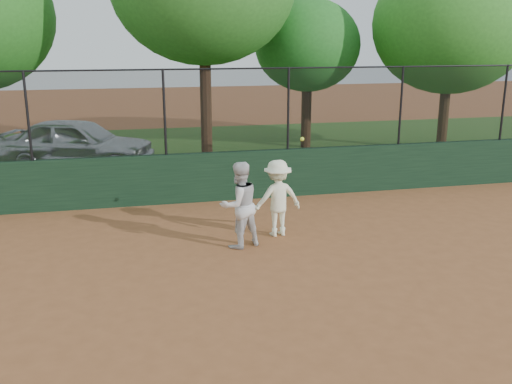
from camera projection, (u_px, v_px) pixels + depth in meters
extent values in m
plane|color=#975831|center=(237.00, 313.00, 8.30)|extent=(80.00, 80.00, 0.00)
cube|color=#17331E|center=(188.00, 178.00, 13.78)|extent=(26.00, 0.20, 1.20)
cube|color=#244A17|center=(168.00, 155.00, 19.58)|extent=(36.00, 12.00, 0.01)
imported|color=#AEB4B8|center=(78.00, 143.00, 17.31)|extent=(4.93, 3.28, 1.56)
imported|color=silver|center=(239.00, 205.00, 10.75)|extent=(0.98, 0.87, 1.66)
imported|color=white|center=(277.00, 198.00, 11.41)|extent=(1.06, 0.69, 1.55)
sphere|color=#DBF937|center=(302.00, 139.00, 10.86)|extent=(0.08, 0.08, 0.08)
cube|color=black|center=(186.00, 112.00, 13.36)|extent=(26.00, 0.02, 2.00)
cylinder|color=black|center=(185.00, 69.00, 13.11)|extent=(26.00, 0.04, 0.04)
cylinder|color=black|center=(28.00, 116.00, 12.59)|extent=(0.06, 0.06, 2.00)
cylinder|color=black|center=(164.00, 112.00, 13.25)|extent=(0.06, 0.06, 2.00)
cylinder|color=black|center=(288.00, 109.00, 13.91)|extent=(0.06, 0.06, 2.00)
cylinder|color=black|center=(401.00, 106.00, 14.57)|extent=(0.06, 0.06, 2.00)
cylinder|color=black|center=(504.00, 103.00, 15.23)|extent=(0.06, 0.06, 2.00)
cylinder|color=#462B19|center=(206.00, 111.00, 18.01)|extent=(0.36, 0.36, 3.30)
cylinder|color=#3D2514|center=(306.00, 117.00, 20.66)|extent=(0.36, 0.36, 2.19)
ellipsoid|color=#236721|center=(308.00, 45.00, 19.99)|extent=(3.74, 3.40, 3.23)
cylinder|color=#422C17|center=(443.00, 119.00, 20.21)|extent=(0.36, 0.36, 2.23)
ellipsoid|color=#2E7421|center=(451.00, 24.00, 19.37)|extent=(5.44, 4.94, 4.69)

